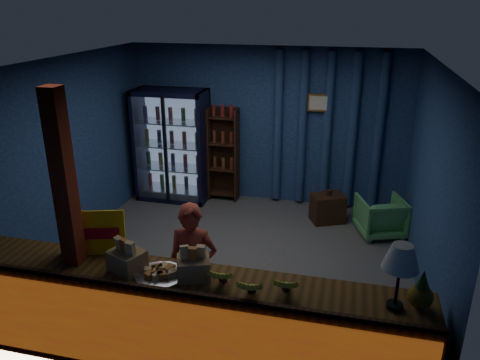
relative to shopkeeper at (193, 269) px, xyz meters
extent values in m
plane|color=#515154|center=(0.07, 1.38, -0.70)|extent=(4.60, 4.60, 0.00)
plane|color=navy|center=(0.07, 3.58, 0.60)|extent=(4.60, 0.00, 4.60)
plane|color=navy|center=(0.07, -0.82, 0.60)|extent=(4.60, 0.00, 4.60)
plane|color=navy|center=(-2.23, 1.38, 0.60)|extent=(0.00, 4.40, 4.40)
plane|color=navy|center=(2.37, 1.38, 0.60)|extent=(0.00, 4.40, 4.40)
plane|color=#472D19|center=(0.07, 1.38, 1.90)|extent=(4.60, 4.60, 0.00)
cube|color=brown|center=(0.07, -0.52, -0.23)|extent=(4.40, 0.55, 0.95)
cube|color=red|center=(0.07, -0.81, -0.23)|extent=(4.35, 0.02, 0.81)
cube|color=#3C2113|center=(0.07, -0.79, 0.27)|extent=(4.40, 0.04, 0.04)
cube|color=maroon|center=(-0.98, -0.52, 0.60)|extent=(0.16, 0.16, 2.60)
cube|color=black|center=(-1.48, 3.50, 0.25)|extent=(1.20, 0.06, 1.90)
cube|color=black|center=(-2.05, 3.23, 0.25)|extent=(0.06, 0.60, 1.90)
cube|color=black|center=(-0.91, 3.23, 0.25)|extent=(0.06, 0.60, 1.90)
cube|color=black|center=(-1.48, 3.23, 1.16)|extent=(1.20, 0.60, 0.08)
cube|color=black|center=(-1.48, 3.23, -0.66)|extent=(1.20, 0.60, 0.08)
cube|color=#99B2D8|center=(-1.48, 3.45, 0.25)|extent=(1.08, 0.02, 1.74)
cube|color=white|center=(-1.48, 2.95, 0.25)|extent=(1.12, 0.02, 1.78)
cube|color=black|center=(-1.48, 2.93, 0.25)|extent=(0.05, 0.05, 1.80)
cube|color=silver|center=(-1.48, 3.23, -0.53)|extent=(1.08, 0.48, 0.02)
cylinder|color=red|center=(-1.93, 3.23, -0.40)|extent=(0.07, 0.07, 0.22)
cylinder|color=#186021|center=(-1.70, 3.23, -0.40)|extent=(0.07, 0.07, 0.22)
cylinder|color=#B5981B|center=(-1.48, 3.23, -0.40)|extent=(0.07, 0.07, 0.22)
cylinder|color=navy|center=(-1.25, 3.23, -0.40)|extent=(0.07, 0.07, 0.22)
cylinder|color=maroon|center=(-1.03, 3.23, -0.40)|extent=(0.07, 0.07, 0.22)
cube|color=silver|center=(-1.48, 3.23, -0.13)|extent=(1.08, 0.48, 0.02)
cylinder|color=#186021|center=(-1.93, 3.23, 0.00)|extent=(0.07, 0.07, 0.22)
cylinder|color=#B5981B|center=(-1.70, 3.23, 0.00)|extent=(0.07, 0.07, 0.22)
cylinder|color=navy|center=(-1.48, 3.23, 0.00)|extent=(0.07, 0.07, 0.22)
cylinder|color=maroon|center=(-1.25, 3.23, 0.00)|extent=(0.07, 0.07, 0.22)
cylinder|color=red|center=(-1.03, 3.23, 0.00)|extent=(0.07, 0.07, 0.22)
cube|color=silver|center=(-1.48, 3.23, 0.27)|extent=(1.08, 0.48, 0.02)
cylinder|color=#B5981B|center=(-1.93, 3.23, 0.40)|extent=(0.07, 0.07, 0.22)
cylinder|color=navy|center=(-1.70, 3.23, 0.40)|extent=(0.07, 0.07, 0.22)
cylinder|color=maroon|center=(-1.48, 3.23, 0.40)|extent=(0.07, 0.07, 0.22)
cylinder|color=red|center=(-1.25, 3.23, 0.40)|extent=(0.07, 0.07, 0.22)
cylinder|color=#186021|center=(-1.03, 3.23, 0.40)|extent=(0.07, 0.07, 0.22)
cube|color=silver|center=(-1.48, 3.23, 0.67)|extent=(1.08, 0.48, 0.02)
cylinder|color=navy|center=(-1.93, 3.23, 0.80)|extent=(0.07, 0.07, 0.22)
cylinder|color=maroon|center=(-1.70, 3.23, 0.80)|extent=(0.07, 0.07, 0.22)
cylinder|color=red|center=(-1.48, 3.23, 0.80)|extent=(0.07, 0.07, 0.22)
cylinder|color=#186021|center=(-1.25, 3.23, 0.80)|extent=(0.07, 0.07, 0.22)
cylinder|color=#B5981B|center=(-1.03, 3.23, 0.80)|extent=(0.07, 0.07, 0.22)
cube|color=#3C2113|center=(-0.63, 3.53, 0.10)|extent=(0.50, 0.02, 1.60)
cube|color=#3C2113|center=(-0.86, 3.40, 0.10)|extent=(0.03, 0.28, 1.60)
cube|color=#3C2113|center=(-0.39, 3.40, 0.10)|extent=(0.03, 0.28, 1.60)
cube|color=#3C2113|center=(-0.63, 3.40, -0.60)|extent=(0.46, 0.26, 0.02)
cube|color=#3C2113|center=(-0.63, 3.40, -0.15)|extent=(0.46, 0.26, 0.02)
cube|color=#3C2113|center=(-0.63, 3.40, 0.30)|extent=(0.46, 0.26, 0.02)
cube|color=#3C2113|center=(-0.63, 3.40, 0.75)|extent=(0.46, 0.26, 0.02)
cylinder|color=navy|center=(0.27, 3.52, 0.60)|extent=(0.14, 0.14, 2.50)
cylinder|color=navy|center=(0.67, 3.52, 0.60)|extent=(0.14, 0.14, 2.50)
cylinder|color=navy|center=(1.07, 3.52, 0.60)|extent=(0.14, 0.14, 2.50)
cylinder|color=navy|center=(1.47, 3.52, 0.60)|extent=(0.14, 0.14, 2.50)
cylinder|color=navy|center=(1.87, 3.52, 0.60)|extent=(0.14, 0.14, 2.50)
cube|color=gold|center=(0.92, 3.48, 1.05)|extent=(0.36, 0.03, 0.28)
cube|color=silver|center=(0.92, 3.46, 1.05)|extent=(0.30, 0.01, 0.22)
imported|color=#993629|center=(0.00, 0.00, 0.00)|extent=(0.55, 0.40, 1.40)
imported|color=#58B162|center=(1.97, 2.65, -0.41)|extent=(0.80, 0.81, 0.58)
cube|color=#3C2113|center=(1.19, 2.91, -0.48)|extent=(0.59, 0.52, 0.44)
cylinder|color=#3C2113|center=(1.19, 2.91, -0.22)|extent=(0.09, 0.09, 0.09)
cube|color=yellow|center=(-0.85, -0.32, 0.47)|extent=(0.55, 0.27, 0.43)
cube|color=#AE0B1B|center=(-0.85, -0.34, 0.47)|extent=(0.44, 0.17, 0.11)
cylinder|color=#AE0B1B|center=(-1.13, -0.40, 0.37)|extent=(0.11, 0.11, 0.25)
cylinder|color=#AE0B1B|center=(-1.13, -0.40, 0.54)|extent=(0.05, 0.05, 0.10)
cylinder|color=white|center=(-1.13, -0.40, 0.58)|extent=(0.05, 0.05, 0.02)
cylinder|color=#AE0B1B|center=(-0.95, -0.48, 0.37)|extent=(0.11, 0.11, 0.25)
cylinder|color=#AE0B1B|center=(-0.95, -0.48, 0.54)|extent=(0.05, 0.05, 0.10)
cylinder|color=white|center=(-0.95, -0.48, 0.58)|extent=(0.05, 0.05, 0.02)
cube|color=#AC8253|center=(-0.43, -0.54, 0.34)|extent=(0.37, 0.34, 0.19)
cube|color=gold|center=(-0.50, -0.51, 0.50)|extent=(0.09, 0.08, 0.12)
cube|color=#C06524|center=(-0.43, -0.54, 0.50)|extent=(0.09, 0.08, 0.12)
cube|color=gold|center=(-0.36, -0.57, 0.50)|extent=(0.09, 0.08, 0.12)
cube|color=#AC8253|center=(0.20, -0.50, 0.34)|extent=(0.35, 0.32, 0.19)
cube|color=gold|center=(0.13, -0.53, 0.49)|extent=(0.09, 0.07, 0.12)
cube|color=#C06524|center=(0.20, -0.50, 0.49)|extent=(0.09, 0.07, 0.12)
cube|color=gold|center=(0.26, -0.48, 0.49)|extent=(0.09, 0.07, 0.12)
cylinder|color=silver|center=(-0.10, -0.57, 0.26)|extent=(0.45, 0.45, 0.02)
cube|color=gold|center=(-0.01, -0.57, 0.30)|extent=(0.10, 0.07, 0.05)
cube|color=#C06524|center=(-0.04, -0.50, 0.30)|extent=(0.12, 0.12, 0.05)
cube|color=gold|center=(-0.10, -0.48, 0.30)|extent=(0.07, 0.10, 0.05)
cube|color=#C06524|center=(-0.16, -0.50, 0.30)|extent=(0.12, 0.12, 0.05)
cube|color=gold|center=(-0.19, -0.57, 0.30)|extent=(0.10, 0.07, 0.05)
cube|color=#C06524|center=(-0.16, -0.63, 0.30)|extent=(0.12, 0.12, 0.05)
cube|color=gold|center=(-0.10, -0.65, 0.30)|extent=(0.07, 0.10, 0.05)
cube|color=#C06524|center=(-0.04, -0.63, 0.30)|extent=(0.12, 0.12, 0.05)
cylinder|color=black|center=(1.90, -0.55, 0.27)|extent=(0.13, 0.13, 0.04)
cylinder|color=black|center=(1.90, -0.55, 0.47)|extent=(0.03, 0.03, 0.40)
cone|color=white|center=(1.90, -0.55, 0.72)|extent=(0.29, 0.29, 0.20)
sphere|color=olive|center=(2.09, -0.50, 0.36)|extent=(0.20, 0.20, 0.20)
cone|color=#28571E|center=(2.09, -0.50, 0.52)|extent=(0.11, 0.11, 0.15)
camera|label=1|loc=(1.44, -3.88, 2.55)|focal=35.00mm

